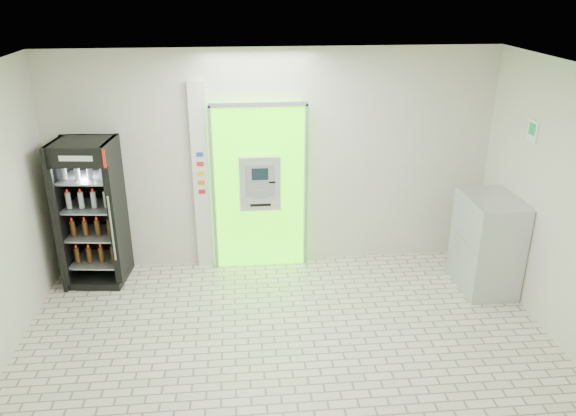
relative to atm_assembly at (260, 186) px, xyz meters
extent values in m
plane|color=beige|center=(0.20, -2.41, -1.17)|extent=(6.00, 6.00, 0.00)
plane|color=silver|center=(0.20, 0.09, 0.33)|extent=(6.00, 0.00, 6.00)
plane|color=white|center=(0.20, -2.41, 1.83)|extent=(6.00, 6.00, 0.00)
cube|color=#3FEC05|center=(0.00, 0.02, -0.02)|extent=(1.20, 0.12, 2.30)
cube|color=gray|center=(0.00, -0.05, 1.13)|extent=(1.28, 0.04, 0.06)
cube|color=gray|center=(-0.63, -0.05, -0.02)|extent=(0.04, 0.04, 2.30)
cube|color=gray|center=(0.63, -0.05, -0.02)|extent=(0.04, 0.04, 2.30)
cube|color=black|center=(0.10, -0.04, -0.67)|extent=(0.62, 0.01, 0.67)
cube|color=black|center=(-0.34, -0.04, 0.81)|extent=(0.22, 0.01, 0.18)
cube|color=#B6B8BE|center=(0.00, -0.09, 0.08)|extent=(0.55, 0.12, 0.75)
cube|color=black|center=(0.00, -0.16, 0.23)|extent=(0.22, 0.01, 0.16)
cube|color=gray|center=(0.00, -0.16, -0.05)|extent=(0.16, 0.01, 0.12)
cube|color=black|center=(0.16, -0.16, 0.11)|extent=(0.09, 0.01, 0.02)
cube|color=black|center=(0.00, -0.16, -0.21)|extent=(0.28, 0.01, 0.03)
cube|color=silver|center=(-0.78, 0.04, 0.13)|extent=(0.22, 0.10, 2.60)
cube|color=#193FB2|center=(-0.78, -0.02, 0.48)|extent=(0.09, 0.01, 0.06)
cube|color=red|center=(-0.78, -0.02, 0.35)|extent=(0.09, 0.01, 0.06)
cube|color=yellow|center=(-0.78, -0.02, 0.22)|extent=(0.09, 0.01, 0.06)
cube|color=orange|center=(-0.78, -0.02, 0.09)|extent=(0.09, 0.01, 0.06)
cube|color=red|center=(-0.78, -0.02, -0.04)|extent=(0.09, 0.01, 0.06)
cube|color=black|center=(-2.20, -0.25, -0.20)|extent=(0.80, 0.74, 1.94)
cube|color=black|center=(-2.20, 0.05, -0.20)|extent=(0.73, 0.13, 1.94)
cube|color=#AE1209|center=(-2.20, -0.58, 0.64)|extent=(0.71, 0.09, 0.23)
cube|color=white|center=(-2.20, -0.58, 0.64)|extent=(0.40, 0.05, 0.07)
cube|color=black|center=(-2.20, -0.25, -1.12)|extent=(0.80, 0.74, 0.10)
cylinder|color=gray|center=(-1.89, -0.60, -0.28)|extent=(0.03, 0.03, 0.87)
cube|color=gray|center=(-2.20, -0.25, -0.88)|extent=(0.67, 0.63, 0.02)
cube|color=gray|center=(-2.20, -0.25, -0.49)|extent=(0.67, 0.63, 0.02)
cube|color=gray|center=(-2.20, -0.25, -0.11)|extent=(0.67, 0.63, 0.02)
cube|color=gray|center=(-2.20, -0.25, 0.28)|extent=(0.67, 0.63, 0.02)
cube|color=#B6B8BE|center=(2.88, -0.91, -0.55)|extent=(0.64, 0.94, 1.25)
cube|color=gray|center=(2.56, -0.91, -0.48)|extent=(0.01, 0.92, 0.01)
cube|color=white|center=(3.19, -1.01, 0.95)|extent=(0.02, 0.22, 0.26)
cube|color=#0B7F32|center=(3.18, -1.01, 0.98)|extent=(0.00, 0.14, 0.14)
camera|label=1|loc=(-0.29, -7.16, 2.62)|focal=35.00mm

